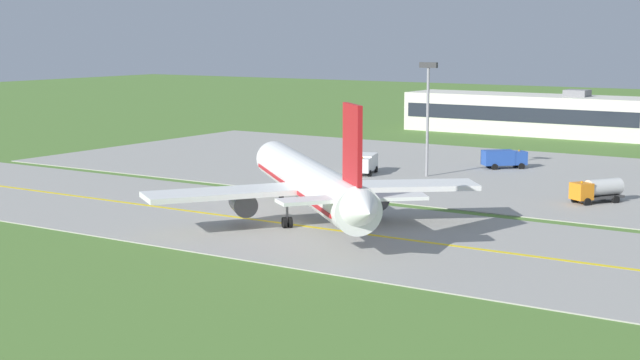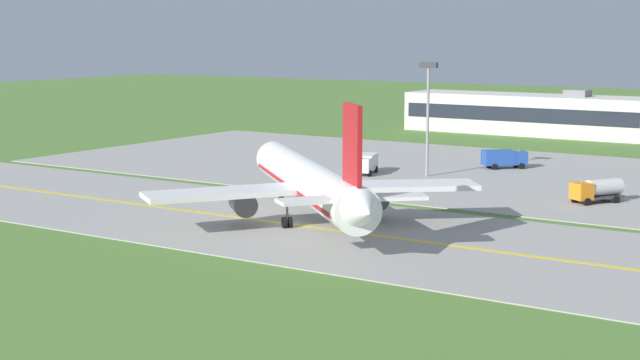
% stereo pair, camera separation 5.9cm
% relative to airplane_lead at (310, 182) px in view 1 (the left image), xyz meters
% --- Properties ---
extents(ground_plane, '(500.00, 500.00, 0.00)m').
position_rel_airplane_lead_xyz_m(ground_plane, '(-1.56, -1.53, -4.13)').
color(ground_plane, '#517A33').
extents(taxiway_strip, '(240.00, 28.00, 0.10)m').
position_rel_airplane_lead_xyz_m(taxiway_strip, '(-1.56, -1.53, -4.08)').
color(taxiway_strip, '#9E9B93').
rests_on(taxiway_strip, ground).
extents(apron_pad, '(140.00, 52.00, 0.10)m').
position_rel_airplane_lead_xyz_m(apron_pad, '(8.44, 40.47, -4.08)').
color(apron_pad, '#9E9B93').
rests_on(apron_pad, ground).
extents(taxiway_centreline, '(220.00, 0.60, 0.01)m').
position_rel_airplane_lead_xyz_m(taxiway_centreline, '(-1.56, -1.53, -4.03)').
color(taxiway_centreline, yellow).
rests_on(taxiway_centreline, taxiway_strip).
extents(airplane_lead, '(32.02, 30.39, 12.70)m').
position_rel_airplane_lead_xyz_m(airplane_lead, '(0.00, 0.00, 0.00)').
color(airplane_lead, white).
rests_on(airplane_lead, ground).
extents(service_truck_baggage, '(5.78, 5.60, 2.60)m').
position_rel_airplane_lead_xyz_m(service_truck_baggage, '(1.19, 45.96, -2.60)').
color(service_truck_baggage, '#264CA5').
rests_on(service_truck_baggage, ground).
extents(service_truck_fuel, '(4.97, 6.15, 2.65)m').
position_rel_airplane_lead_xyz_m(service_truck_fuel, '(19.88, 26.44, -2.60)').
color(service_truck_fuel, orange).
rests_on(service_truck_fuel, ground).
extents(service_truck_catering, '(3.82, 6.34, 2.60)m').
position_rel_airplane_lead_xyz_m(service_truck_catering, '(-12.02, 31.28, -2.60)').
color(service_truck_catering, silver).
rests_on(service_truck_catering, ground).
extents(terminal_building, '(45.33, 11.62, 8.39)m').
position_rel_airplane_lead_xyz_m(terminal_building, '(-12.99, 92.13, -0.51)').
color(terminal_building, beige).
rests_on(terminal_building, ground).
extents(apron_light_mast, '(2.40, 0.50, 14.70)m').
position_rel_airplane_lead_xyz_m(apron_light_mast, '(-4.34, 33.67, 5.19)').
color(apron_light_mast, gray).
rests_on(apron_light_mast, ground).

